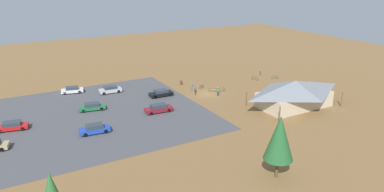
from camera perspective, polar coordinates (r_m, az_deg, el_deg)
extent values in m
plane|color=olive|center=(73.71, 2.37, 0.33)|extent=(160.00, 160.00, 0.00)
cube|color=#4C4C51|center=(64.76, -15.58, -3.01)|extent=(38.08, 34.71, 0.05)
cube|color=beige|center=(68.88, 15.69, -0.50)|extent=(12.97, 6.73, 2.76)
pyramid|color=gray|center=(68.14, 15.87, 1.45)|extent=(15.36, 9.12, 2.16)
cylinder|color=brown|center=(76.96, 17.37, 1.34)|extent=(0.20, 0.20, 2.76)
cylinder|color=brown|center=(67.15, 8.52, -0.49)|extent=(0.20, 0.20, 2.76)
cylinder|color=brown|center=(71.63, 22.41, -0.51)|extent=(0.20, 0.20, 2.76)
cylinder|color=brown|center=(60.96, 13.56, -2.83)|extent=(0.20, 0.20, 2.76)
cylinder|color=brown|center=(79.69, -1.72, 2.09)|extent=(0.60, 0.60, 0.90)
cylinder|color=#99999E|center=(73.00, 0.19, 1.06)|extent=(0.08, 0.08, 2.20)
cube|color=#1959B2|center=(72.76, 0.19, 1.66)|extent=(0.56, 0.04, 0.40)
cylinder|color=brown|center=(45.24, 13.16, -10.92)|extent=(0.38, 0.38, 2.45)
cone|color=#235B2D|center=(43.46, 13.54, -6.36)|extent=(3.50, 3.50, 5.48)
torus|color=black|center=(77.72, 1.76, 1.57)|extent=(0.63, 0.31, 0.67)
torus|color=black|center=(76.91, 1.32, 1.39)|extent=(0.63, 0.31, 0.67)
cylinder|color=black|center=(77.28, 1.54, 1.56)|extent=(0.89, 0.42, 0.04)
cylinder|color=black|center=(77.40, 1.62, 1.65)|extent=(0.04, 0.04, 0.39)
cube|color=black|center=(77.34, 1.63, 1.78)|extent=(0.22, 0.15, 0.05)
cylinder|color=black|center=(76.93, 1.37, 1.55)|extent=(0.04, 0.04, 0.42)
cylinder|color=black|center=(76.87, 1.37, 1.70)|extent=(0.22, 0.45, 0.03)
torus|color=black|center=(75.09, 2.88, 0.97)|extent=(0.68, 0.40, 0.76)
torus|color=black|center=(75.16, 3.70, 0.97)|extent=(0.68, 0.40, 0.76)
cylinder|color=silver|center=(75.09, 3.29, 1.06)|extent=(0.88, 0.51, 0.04)
cylinder|color=silver|center=(75.05, 3.15, 1.11)|extent=(0.04, 0.04, 0.40)
cube|color=black|center=(74.99, 3.15, 1.26)|extent=(0.21, 0.17, 0.05)
cylinder|color=silver|center=(75.08, 3.62, 1.15)|extent=(0.04, 0.04, 0.50)
cylinder|color=black|center=(75.00, 3.63, 1.34)|extent=(0.26, 0.44, 0.03)
torus|color=black|center=(88.57, 10.64, 3.42)|extent=(0.47, 0.62, 0.74)
torus|color=black|center=(89.56, 10.61, 3.59)|extent=(0.47, 0.62, 0.74)
cylinder|color=#2347B7|center=(89.04, 10.63, 3.59)|extent=(0.59, 0.78, 0.04)
cylinder|color=#2347B7|center=(88.84, 10.64, 3.61)|extent=(0.04, 0.04, 0.43)
cube|color=black|center=(88.78, 10.65, 3.74)|extent=(0.18, 0.21, 0.05)
cylinder|color=#2347B7|center=(89.41, 10.62, 3.71)|extent=(0.04, 0.04, 0.43)
cylinder|color=black|center=(89.35, 10.63, 3.85)|extent=(0.40, 0.31, 0.03)
torus|color=black|center=(84.28, 10.15, 2.68)|extent=(0.24, 0.73, 0.75)
torus|color=black|center=(84.86, 9.56, 2.82)|extent=(0.24, 0.73, 0.75)
cylinder|color=#722D9E|center=(84.54, 9.86, 2.83)|extent=(0.30, 0.95, 0.04)
cylinder|color=#722D9E|center=(84.40, 9.97, 2.87)|extent=(0.04, 0.04, 0.47)
cube|color=black|center=(84.34, 9.98, 3.03)|extent=(0.13, 0.21, 0.05)
cylinder|color=#722D9E|center=(84.74, 9.63, 2.97)|extent=(0.04, 0.04, 0.51)
cylinder|color=black|center=(84.67, 9.64, 3.14)|extent=(0.47, 0.16, 0.03)
torus|color=black|center=(73.06, 0.54, 0.47)|extent=(0.46, 0.61, 0.72)
torus|color=black|center=(74.07, 0.62, 0.73)|extent=(0.46, 0.61, 0.72)
cylinder|color=#B7B7BC|center=(73.52, 0.58, 0.69)|extent=(0.60, 0.82, 0.04)
cylinder|color=#B7B7BC|center=(73.31, 0.57, 0.71)|extent=(0.04, 0.04, 0.42)
cube|color=black|center=(73.25, 0.57, 0.86)|extent=(0.18, 0.21, 0.05)
cylinder|color=#B7B7BC|center=(73.89, 0.62, 0.88)|extent=(0.04, 0.04, 0.50)
cylinder|color=black|center=(73.81, 0.62, 1.07)|extent=(0.41, 0.31, 0.03)
torus|color=black|center=(75.84, -0.02, 1.14)|extent=(0.18, 0.67, 0.67)
torus|color=black|center=(75.08, 0.52, 0.96)|extent=(0.18, 0.67, 0.67)
cylinder|color=#197A7F|center=(75.42, 0.25, 1.13)|extent=(0.24, 0.96, 0.04)
cylinder|color=#197A7F|center=(75.53, 0.15, 1.23)|extent=(0.04, 0.04, 0.40)
cube|color=black|center=(75.47, 0.15, 1.37)|extent=(0.12, 0.21, 0.05)
cylinder|color=#197A7F|center=(75.09, 0.46, 1.15)|extent=(0.04, 0.04, 0.47)
cylinder|color=black|center=(75.01, 0.46, 1.32)|extent=(0.48, 0.13, 0.03)
torus|color=black|center=(75.57, 5.03, 1.00)|extent=(0.67, 0.15, 0.67)
torus|color=black|center=(75.15, 4.31, 0.92)|extent=(0.67, 0.15, 0.67)
cylinder|color=orange|center=(75.32, 4.67, 1.04)|extent=(0.94, 0.19, 0.04)
cylinder|color=orange|center=(75.37, 4.80, 1.12)|extent=(0.04, 0.04, 0.40)
cube|color=black|center=(75.31, 4.81, 1.26)|extent=(0.21, 0.11, 0.05)
cylinder|color=orange|center=(75.12, 4.39, 1.09)|extent=(0.04, 0.04, 0.44)
cylinder|color=black|center=(75.05, 4.39, 1.25)|extent=(0.11, 0.48, 0.03)
torus|color=black|center=(86.33, 12.56, 2.88)|extent=(0.67, 0.26, 0.70)
torus|color=black|center=(86.74, 13.18, 2.91)|extent=(0.67, 0.26, 0.70)
cylinder|color=#1E7F38|center=(86.50, 12.88, 2.97)|extent=(0.91, 0.34, 0.04)
cylinder|color=#1E7F38|center=(86.40, 12.77, 3.03)|extent=(0.04, 0.04, 0.44)
cube|color=black|center=(86.34, 12.78, 3.17)|extent=(0.22, 0.14, 0.05)
cylinder|color=#1E7F38|center=(86.63, 13.13, 3.07)|extent=(0.04, 0.04, 0.51)
cylinder|color=black|center=(86.56, 13.15, 3.23)|extent=(0.18, 0.47, 0.03)
cube|color=#1E42B2|center=(57.52, -15.00, -5.14)|extent=(4.61, 2.22, 0.64)
cube|color=#2D3842|center=(57.28, -15.05, -4.59)|extent=(2.64, 1.83, 0.58)
cylinder|color=black|center=(56.69, -16.35, -5.87)|extent=(0.66, 0.28, 0.64)
cylinder|color=black|center=(58.16, -16.59, -5.26)|extent=(0.66, 0.28, 0.64)
cylinder|color=black|center=(57.10, -13.33, -5.42)|extent=(0.66, 0.28, 0.64)
cylinder|color=black|center=(58.55, -13.65, -4.83)|extent=(0.66, 0.28, 0.64)
cube|color=#1E6B3D|center=(67.08, -15.37, -1.75)|extent=(4.78, 2.62, 0.56)
cube|color=#2D3842|center=(66.89, -15.42, -1.29)|extent=(2.78, 2.04, 0.58)
cylinder|color=black|center=(66.32, -16.62, -2.27)|extent=(0.67, 0.33, 0.64)
cylinder|color=black|center=(67.84, -16.71, -1.80)|extent=(0.67, 0.33, 0.64)
cylinder|color=black|center=(66.47, -13.99, -1.98)|extent=(0.67, 0.33, 0.64)
cylinder|color=black|center=(67.99, -14.13, -1.53)|extent=(0.67, 0.33, 0.64)
cube|color=red|center=(63.21, -26.34, -4.36)|extent=(4.91, 2.76, 0.57)
cube|color=#2D3842|center=(63.01, -26.41, -3.88)|extent=(2.87, 2.12, 0.58)
cylinder|color=black|center=(62.82, -27.82, -4.91)|extent=(0.67, 0.35, 0.64)
cylinder|color=black|center=(64.31, -27.61, -4.36)|extent=(0.67, 0.35, 0.64)
cylinder|color=black|center=(62.28, -24.99, -4.67)|extent=(0.67, 0.35, 0.64)
cylinder|color=black|center=(63.78, -24.83, -4.11)|extent=(0.67, 0.35, 0.64)
cube|color=#BCBCC1|center=(75.79, -12.67, 0.88)|extent=(4.51, 1.99, 0.68)
cube|color=#2D3842|center=(75.61, -12.70, 1.32)|extent=(2.56, 1.67, 0.55)
cylinder|color=black|center=(74.86, -13.62, 0.39)|extent=(0.65, 0.26, 0.64)
cylinder|color=black|center=(76.26, -13.88, 0.70)|extent=(0.65, 0.26, 0.64)
cylinder|color=black|center=(75.50, -11.41, 0.71)|extent=(0.65, 0.26, 0.64)
cylinder|color=black|center=(76.90, -11.71, 1.02)|extent=(0.65, 0.26, 0.64)
cube|color=maroon|center=(64.01, -5.26, -2.07)|extent=(4.88, 2.09, 0.66)
cube|color=#2D3842|center=(63.79, -5.27, -1.55)|extent=(2.77, 1.75, 0.60)
cylinder|color=black|center=(62.87, -6.37, -2.73)|extent=(0.65, 0.26, 0.64)
cylinder|color=black|center=(64.27, -6.86, -2.26)|extent=(0.65, 0.26, 0.64)
cylinder|color=black|center=(63.95, -3.63, -2.27)|extent=(0.65, 0.26, 0.64)
cylinder|color=black|center=(65.33, -4.18, -1.82)|extent=(0.65, 0.26, 0.64)
cylinder|color=black|center=(56.53, -27.65, -7.43)|extent=(0.67, 0.38, 0.64)
cylinder|color=black|center=(57.94, -27.34, -6.76)|extent=(0.67, 0.38, 0.64)
cube|color=white|center=(77.87, -18.25, 0.82)|extent=(4.58, 2.77, 0.59)
cube|color=#2D3842|center=(77.71, -18.29, 1.20)|extent=(2.69, 2.14, 0.49)
cylinder|color=black|center=(77.19, -19.31, 0.40)|extent=(0.67, 0.35, 0.64)
cylinder|color=black|center=(78.79, -19.28, 0.76)|extent=(0.67, 0.35, 0.64)
cylinder|color=black|center=(77.09, -17.16, 0.60)|extent=(0.67, 0.35, 0.64)
cylinder|color=black|center=(78.69, -17.18, 0.96)|extent=(0.67, 0.35, 0.64)
cube|color=black|center=(72.17, -4.88, 0.34)|extent=(4.66, 2.02, 0.60)
cube|color=#2D3842|center=(71.99, -4.89, 0.78)|extent=(2.63, 1.72, 0.56)
cylinder|color=black|center=(70.95, -5.78, -0.18)|extent=(0.65, 0.24, 0.64)
cylinder|color=black|center=(72.40, -6.27, 0.19)|extent=(0.65, 0.24, 0.64)
cylinder|color=black|center=(72.10, -3.47, 0.19)|extent=(0.65, 0.24, 0.64)
cylinder|color=black|center=(73.53, -4.00, 0.55)|extent=(0.65, 0.24, 0.64)
cube|color=#2D3347|center=(72.63, 4.08, 0.40)|extent=(0.40, 0.36, 0.95)
cylinder|color=green|center=(72.38, 4.09, 1.02)|extent=(0.36, 0.36, 0.69)
sphere|color=tan|center=(72.24, 4.10, 1.37)|extent=(0.24, 0.24, 0.24)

